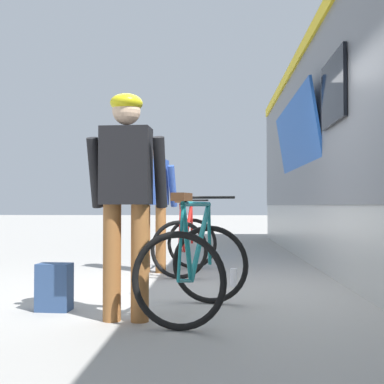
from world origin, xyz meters
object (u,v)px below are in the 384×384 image
(bicycle_near_red, at_px, (186,243))
(backpack_on_platform, at_px, (54,287))
(cyclist_far_in_dark, at_px, (126,185))
(bicycle_far_teal, at_px, (196,266))
(water_bottle_near_the_bikes, at_px, (234,277))
(cyclist_near_in_blue, at_px, (153,193))

(bicycle_near_red, relative_size, backpack_on_platform, 2.85)
(cyclist_far_in_dark, bearing_deg, bicycle_far_teal, 22.26)
(bicycle_far_teal, bearing_deg, cyclist_far_in_dark, -157.74)
(backpack_on_platform, xyz_separation_m, water_bottle_near_the_bikes, (1.57, 1.35, -0.10))
(cyclist_near_in_blue, relative_size, bicycle_far_teal, 1.47)
(bicycle_near_red, height_order, bicycle_far_teal, same)
(cyclist_near_in_blue, height_order, bicycle_far_teal, cyclist_near_in_blue)
(cyclist_far_in_dark, bearing_deg, cyclist_near_in_blue, 92.98)
(bicycle_far_teal, height_order, backpack_on_platform, bicycle_far_teal)
(cyclist_far_in_dark, xyz_separation_m, backpack_on_platform, (-0.68, 0.35, -0.85))
(cyclist_far_in_dark, height_order, water_bottle_near_the_bikes, cyclist_far_in_dark)
(bicycle_near_red, bearing_deg, cyclist_far_in_dark, -96.34)
(bicycle_far_teal, xyz_separation_m, water_bottle_near_the_bikes, (0.36, 1.48, -0.30))
(cyclist_far_in_dark, distance_m, bicycle_far_teal, 0.87)
(cyclist_near_in_blue, bearing_deg, water_bottle_near_the_bikes, -46.85)
(bicycle_far_teal, bearing_deg, backpack_on_platform, 173.92)
(cyclist_near_in_blue, relative_size, water_bottle_near_the_bikes, 8.93)
(cyclist_near_in_blue, xyz_separation_m, backpack_on_platform, (-0.53, -2.45, -0.85))
(bicycle_far_teal, bearing_deg, bicycle_near_red, 95.27)
(bicycle_near_red, bearing_deg, backpack_on_platform, -112.42)
(cyclist_far_in_dark, bearing_deg, bicycle_near_red, 83.66)
(cyclist_far_in_dark, distance_m, water_bottle_near_the_bikes, 2.14)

